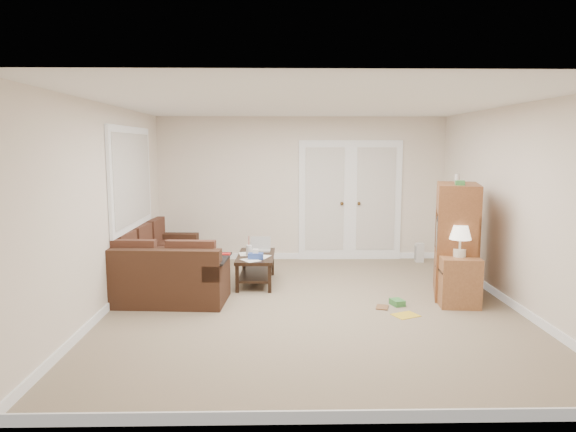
{
  "coord_description": "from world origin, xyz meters",
  "views": [
    {
      "loc": [
        -0.42,
        -6.21,
        1.99
      ],
      "look_at": [
        -0.29,
        0.33,
        1.1
      ],
      "focal_mm": 32.0,
      "sensor_mm": 36.0,
      "label": 1
    }
  ],
  "objects_px": {
    "sectional_sofa": "(160,269)",
    "tv_armoire": "(456,239)",
    "coffee_table": "(256,268)",
    "side_cabinet": "(458,277)"
  },
  "relations": [
    {
      "from": "sectional_sofa",
      "to": "tv_armoire",
      "type": "relative_size",
      "value": 1.57
    },
    {
      "from": "coffee_table",
      "to": "side_cabinet",
      "type": "bearing_deg",
      "value": -21.26
    },
    {
      "from": "tv_armoire",
      "to": "sectional_sofa",
      "type": "bearing_deg",
      "value": -169.11
    },
    {
      "from": "side_cabinet",
      "to": "sectional_sofa",
      "type": "bearing_deg",
      "value": 175.02
    },
    {
      "from": "sectional_sofa",
      "to": "side_cabinet",
      "type": "bearing_deg",
      "value": -7.18
    },
    {
      "from": "coffee_table",
      "to": "tv_armoire",
      "type": "relative_size",
      "value": 0.65
    },
    {
      "from": "coffee_table",
      "to": "tv_armoire",
      "type": "bearing_deg",
      "value": -11.58
    },
    {
      "from": "sectional_sofa",
      "to": "tv_armoire",
      "type": "distance_m",
      "value": 4.07
    },
    {
      "from": "sectional_sofa",
      "to": "coffee_table",
      "type": "bearing_deg",
      "value": 17.19
    },
    {
      "from": "tv_armoire",
      "to": "side_cabinet",
      "type": "distance_m",
      "value": 0.62
    }
  ]
}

